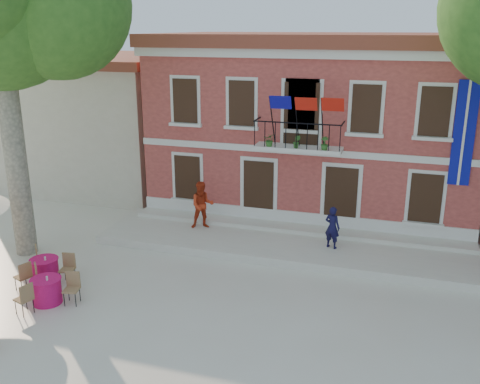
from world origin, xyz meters
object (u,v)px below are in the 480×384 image
at_px(pedestrian_navy, 332,227).
at_px(pedestrian_orange, 202,205).
at_px(cafe_table_1, 47,289).
at_px(cafe_table_3, 45,269).

distance_m(pedestrian_navy, pedestrian_orange, 5.07).
xyz_separation_m(cafe_table_1, cafe_table_3, (-0.92, 1.15, 0.00)).
height_order(pedestrian_navy, pedestrian_orange, pedestrian_orange).
bearing_deg(pedestrian_navy, pedestrian_orange, 14.03).
bearing_deg(pedestrian_orange, pedestrian_navy, -30.06).
bearing_deg(cafe_table_1, pedestrian_navy, 38.37).
xyz_separation_m(pedestrian_orange, cafe_table_3, (-3.34, -5.22, -0.79)).
distance_m(pedestrian_orange, cafe_table_1, 6.86).
bearing_deg(cafe_table_3, pedestrian_navy, 29.55).
height_order(pedestrian_orange, cafe_table_3, pedestrian_orange).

